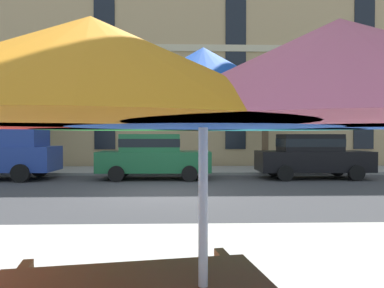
% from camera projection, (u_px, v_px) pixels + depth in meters
% --- Properties ---
extents(ground_plane, '(120.00, 120.00, 0.00)m').
position_uv_depth(ground_plane, '(163.00, 193.00, 11.39)').
color(ground_plane, '#38383A').
extents(sidewalk_far, '(56.00, 3.60, 0.12)m').
position_uv_depth(sidewalk_far, '(169.00, 170.00, 18.18)').
color(sidewalk_far, gray).
rests_on(sidewalk_far, ground).
extents(apartment_building, '(41.91, 12.08, 12.80)m').
position_uv_depth(apartment_building, '(173.00, 68.00, 26.23)').
color(apartment_building, tan).
rests_on(apartment_building, ground).
extents(sedan_green, '(4.40, 1.98, 1.78)m').
position_uv_depth(sedan_green, '(153.00, 155.00, 15.05)').
color(sedan_green, '#195933').
rests_on(sedan_green, ground).
extents(sedan_black, '(4.40, 1.98, 1.78)m').
position_uv_depth(sedan_black, '(312.00, 155.00, 15.24)').
color(sedan_black, black).
rests_on(sedan_black, ground).
extents(street_tree_left, '(2.46, 2.62, 4.75)m').
position_uv_depth(street_tree_left, '(25.00, 100.00, 18.10)').
color(street_tree_left, '#4C3823').
rests_on(street_tree_left, ground).
extents(street_tree_middle, '(2.23, 2.13, 4.39)m').
position_uv_depth(street_tree_middle, '(266.00, 105.00, 18.43)').
color(street_tree_middle, brown).
rests_on(street_tree_middle, ground).
extents(patio_umbrella, '(3.73, 3.47, 2.27)m').
position_uv_depth(patio_umbrella, '(203.00, 93.00, 2.37)').
color(patio_umbrella, silver).
rests_on(patio_umbrella, ground).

